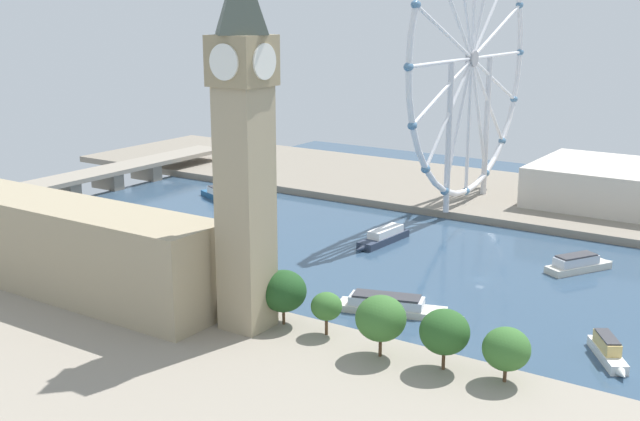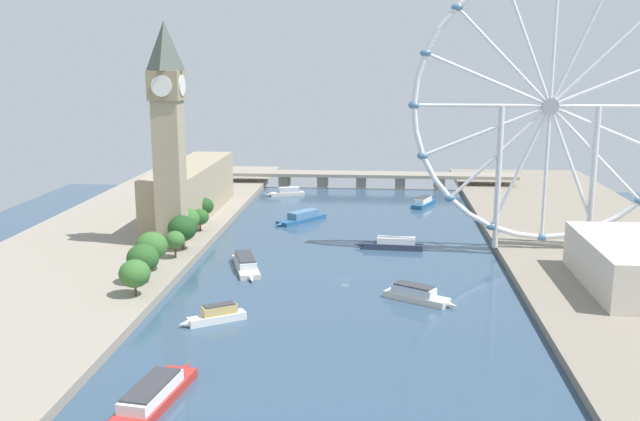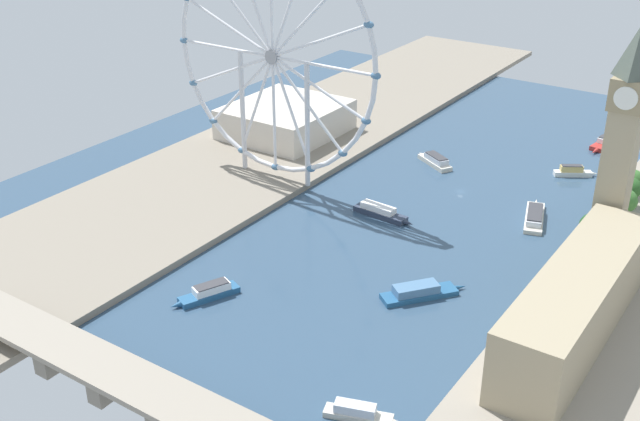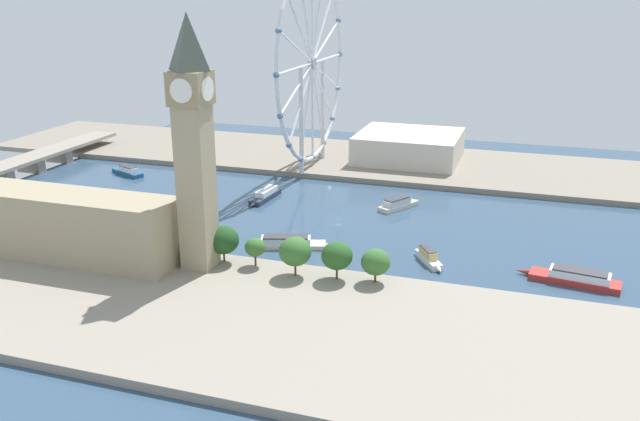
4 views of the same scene
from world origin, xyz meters
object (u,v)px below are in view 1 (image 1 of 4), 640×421
at_px(river_bridge, 64,184).
at_px(riverside_hall, 612,184).
at_px(tour_boat_5, 194,245).
at_px(clock_tower, 244,140).
at_px(tour_boat_3, 28,227).
at_px(parliament_block, 69,248).
at_px(tour_boat_1, 608,351).
at_px(tour_boat_7, 578,264).
at_px(ferris_wheel, 472,60).
at_px(tour_boat_4, 383,237).
at_px(tour_boat_0, 218,194).
at_px(tour_boat_6, 391,305).

bearing_deg(river_bridge, riverside_hall, -61.69).
bearing_deg(tour_boat_5, river_bridge, -157.13).
height_order(clock_tower, tour_boat_3, clock_tower).
bearing_deg(parliament_block, tour_boat_1, -72.33).
relative_size(parliament_block, tour_boat_7, 4.07).
distance_m(riverside_hall, tour_boat_1, 155.11).
relative_size(ferris_wheel, tour_boat_4, 3.83).
distance_m(riverside_hall, tour_boat_5, 174.79).
bearing_deg(riverside_hall, tour_boat_3, 131.58).
xyz_separation_m(riverside_hall, tour_boat_7, (-86.31, -12.13, -8.94)).
height_order(tour_boat_0, tour_boat_4, tour_boat_0).
bearing_deg(tour_boat_4, tour_boat_5, -43.87).
height_order(ferris_wheel, tour_boat_6, ferris_wheel).
relative_size(ferris_wheel, river_bridge, 0.59).
bearing_deg(tour_boat_7, tour_boat_6, -176.31).
bearing_deg(tour_boat_1, parliament_block, -104.77).
distance_m(clock_tower, river_bridge, 186.29).
bearing_deg(ferris_wheel, riverside_hall, -58.49).
xyz_separation_m(riverside_hall, tour_boat_0, (-74.88, 149.84, -9.03)).
relative_size(tour_boat_3, tour_boat_4, 0.79).
bearing_deg(clock_tower, tour_boat_0, 43.55).
bearing_deg(parliament_block, tour_boat_6, -62.13).
height_order(ferris_wheel, riverside_hall, ferris_wheel).
height_order(river_bridge, tour_boat_0, river_bridge).
relative_size(tour_boat_1, tour_boat_3, 0.84).
relative_size(clock_tower, riverside_hall, 1.54).
height_order(parliament_block, tour_boat_6, parliament_block).
bearing_deg(river_bridge, tour_boat_1, -98.92).
distance_m(tour_boat_1, tour_boat_6, 58.75).
distance_m(parliament_block, tour_boat_7, 158.17).
bearing_deg(tour_boat_7, tour_boat_5, 144.43).
bearing_deg(riverside_hall, tour_boat_5, 142.71).
bearing_deg(river_bridge, tour_boat_6, -102.14).
xyz_separation_m(clock_tower, tour_boat_3, (31.99, 132.12, -49.41)).
bearing_deg(riverside_hall, tour_boat_0, 116.55).
xyz_separation_m(ferris_wheel, tour_boat_6, (-120.30, -30.46, -59.75)).
bearing_deg(clock_tower, tour_boat_1, -65.31).
xyz_separation_m(river_bridge, tour_boat_5, (-27.22, -101.45, -4.59)).
distance_m(tour_boat_4, tour_boat_7, 68.29).
xyz_separation_m(clock_tower, tour_boat_7, (101.00, -55.09, -49.14)).
relative_size(riverside_hall, tour_boat_4, 2.00).
bearing_deg(riverside_hall, tour_boat_1, -165.82).
height_order(parliament_block, tour_boat_1, parliament_block).
xyz_separation_m(ferris_wheel, tour_boat_3, (-123.90, 123.82, -59.82)).
bearing_deg(parliament_block, tour_boat_4, -24.64).
relative_size(tour_boat_3, tour_boat_6, 0.68).
bearing_deg(tour_boat_1, river_bridge, -131.37).
height_order(parliament_block, tour_boat_0, parliament_block).
height_order(tour_boat_6, tour_boat_7, tour_boat_7).
height_order(riverside_hall, tour_boat_6, riverside_hall).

